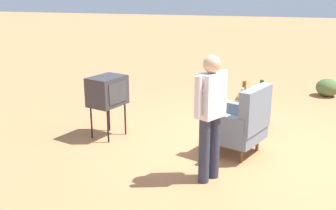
# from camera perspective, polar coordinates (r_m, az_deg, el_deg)

# --- Properties ---
(ground_plane) EXTENTS (60.00, 60.00, 0.00)m
(ground_plane) POSITION_cam_1_polar(r_m,az_deg,el_deg) (6.40, 11.32, -5.93)
(ground_plane) COLOR #C17A4C
(armchair) EXTENTS (0.99, 1.00, 1.06)m
(armchair) POSITION_cam_1_polar(r_m,az_deg,el_deg) (5.94, 10.46, -2.50)
(armchair) COLOR brown
(armchair) RESTS_ON ground
(side_table) EXTENTS (0.56, 0.56, 0.60)m
(side_table) POSITION_cam_1_polar(r_m,az_deg,el_deg) (6.95, 12.10, 0.30)
(side_table) COLOR black
(side_table) RESTS_ON ground
(tv_on_stand) EXTENTS (0.70, 0.59, 1.03)m
(tv_on_stand) POSITION_cam_1_polar(r_m,az_deg,el_deg) (6.55, -8.74, 1.95)
(tv_on_stand) COLOR black
(tv_on_stand) RESTS_ON ground
(person_standing) EXTENTS (0.51, 0.37, 1.64)m
(person_standing) POSITION_cam_1_polar(r_m,az_deg,el_deg) (4.95, 6.14, -0.86)
(person_standing) COLOR #2D3347
(person_standing) RESTS_ON ground
(soda_can_red) EXTENTS (0.07, 0.07, 0.12)m
(soda_can_red) POSITION_cam_1_polar(r_m,az_deg,el_deg) (6.94, 12.08, 1.56)
(soda_can_red) COLOR red
(soda_can_red) RESTS_ON side_table
(bottle_short_clear) EXTENTS (0.06, 0.06, 0.20)m
(bottle_short_clear) POSITION_cam_1_polar(r_m,az_deg,el_deg) (6.77, 10.65, 1.60)
(bottle_short_clear) COLOR silver
(bottle_short_clear) RESTS_ON side_table
(bottle_tall_amber) EXTENTS (0.07, 0.07, 0.30)m
(bottle_tall_amber) POSITION_cam_1_polar(r_m,az_deg,el_deg) (6.85, 10.91, 2.20)
(bottle_tall_amber) COLOR brown
(bottle_tall_amber) RESTS_ON side_table
(bottle_wine_green) EXTENTS (0.07, 0.07, 0.32)m
(bottle_wine_green) POSITION_cam_1_polar(r_m,az_deg,el_deg) (6.91, 13.33, 2.25)
(bottle_wine_green) COLOR #1E5623
(bottle_wine_green) RESTS_ON side_table
(flower_vase) EXTENTS (0.15, 0.10, 0.27)m
(flower_vase) POSITION_cam_1_polar(r_m,az_deg,el_deg) (6.70, 12.09, 1.80)
(flower_vase) COLOR silver
(flower_vase) RESTS_ON side_table
(shrub_far) EXTENTS (0.53, 0.53, 0.41)m
(shrub_far) POSITION_cam_1_polar(r_m,az_deg,el_deg) (9.84, 22.04, 2.36)
(shrub_far) COLOR #516B38
(shrub_far) RESTS_ON ground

